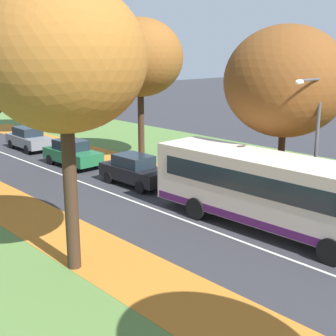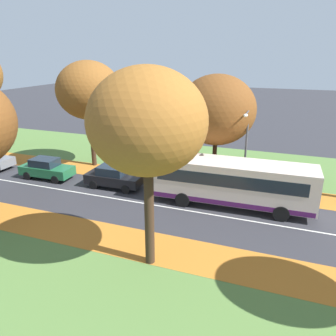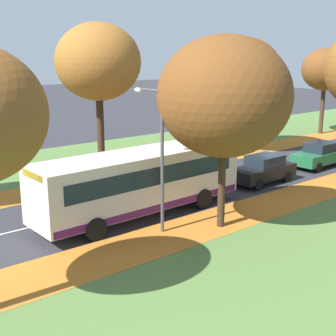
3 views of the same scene
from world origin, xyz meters
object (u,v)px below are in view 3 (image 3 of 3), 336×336
(tree_right_near, at_px, (224,97))
(bus, at_px, (140,180))
(tree_left_mid, at_px, (241,74))
(car_green_following, at_px, (319,155))
(tree_left_near, at_px, (98,62))
(streetlamp_right, at_px, (157,144))
(car_black_lead, at_px, (263,169))
(tree_left_far, at_px, (325,70))

(tree_right_near, bearing_deg, bus, -150.94)
(tree_left_mid, relative_size, car_green_following, 1.99)
(tree_left_near, relative_size, tree_left_mid, 1.07)
(tree_left_mid, bearing_deg, car_green_following, 3.30)
(streetlamp_right, height_order, car_black_lead, streetlamp_right)
(tree_right_near, relative_size, bus, 0.78)
(tree_right_near, relative_size, car_black_lead, 1.92)
(tree_left_near, height_order, car_black_lead, tree_left_near)
(streetlamp_right, xyz_separation_m, car_black_lead, (-1.87, 9.13, -2.92))
(tree_left_near, xyz_separation_m, tree_right_near, (10.88, -0.59, -1.15))
(tree_right_near, relative_size, streetlamp_right, 1.35)
(streetlamp_right, bearing_deg, tree_left_mid, 121.12)
(tree_right_near, height_order, car_black_lead, tree_right_near)
(tree_left_near, relative_size, streetlamp_right, 1.51)
(streetlamp_right, distance_m, car_black_lead, 9.77)
(tree_left_near, distance_m, car_green_following, 15.36)
(tree_right_near, bearing_deg, car_green_following, 105.48)
(streetlamp_right, height_order, bus, streetlamp_right)
(tree_left_near, distance_m, tree_left_mid, 11.76)
(tree_left_mid, xyz_separation_m, streetlamp_right, (8.85, -14.66, -2.01))
(tree_right_near, relative_size, car_green_following, 1.91)
(car_black_lead, xyz_separation_m, car_green_following, (-0.21, 5.91, 0.00))
(tree_right_near, height_order, streetlamp_right, tree_right_near)
(tree_left_near, xyz_separation_m, tree_left_far, (0.07, 23.33, -1.02))
(bus, distance_m, car_black_lead, 8.67)
(tree_left_mid, relative_size, streetlamp_right, 1.41)
(tree_left_far, height_order, car_black_lead, tree_left_far)
(tree_left_mid, xyz_separation_m, bus, (6.92, -14.15, -4.05))
(tree_right_near, bearing_deg, car_black_lead, 116.04)
(tree_left_mid, height_order, car_black_lead, tree_left_mid)
(car_black_lead, bearing_deg, car_green_following, 92.00)
(tree_left_far, bearing_deg, car_black_lead, -66.37)
(tree_left_mid, distance_m, car_black_lead, 10.18)
(streetlamp_right, bearing_deg, tree_right_near, 58.86)
(tree_left_near, relative_size, bus, 0.87)
(tree_left_mid, xyz_separation_m, car_green_following, (6.77, 0.39, -4.94))
(tree_left_near, bearing_deg, car_green_following, 58.64)
(tree_left_far, bearing_deg, tree_left_near, -90.16)
(tree_left_near, bearing_deg, tree_left_mid, 87.08)
(streetlamp_right, height_order, car_green_following, streetlamp_right)
(tree_left_far, bearing_deg, car_green_following, -57.01)
(car_green_following, bearing_deg, tree_left_near, -121.36)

